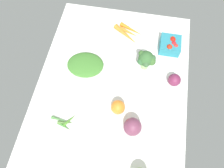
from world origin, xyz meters
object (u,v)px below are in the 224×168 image
Objects in this scene: heirloom_tomato_orange at (118,107)px; carrot_bunch at (128,33)px; broccoli_head at (146,60)px; berry_basket at (170,45)px; red_onion_center at (133,127)px; red_onion_near_basket at (174,80)px; leafy_greens_clump at (85,65)px; okra_pile at (65,122)px.

heirloom_tomato_orange reaches higher than carrot_bunch.
berry_basket is at bearing 140.36° from broccoli_head.
red_onion_center is 34.95cm from broccoli_head.
red_onion_near_basket reaches higher than leafy_greens_clump.
okra_pile is at bearing -20.63° from carrot_bunch.
carrot_bunch is (-57.25, 21.55, 0.56)cm from okra_pile.
heirloom_tomato_orange is at bearing 44.69° from leafy_greens_clump.
red_onion_center reaches higher than okra_pile.
leafy_greens_clump is (-1.60, -46.26, -1.18)cm from red_onion_near_basket.
broccoli_head is at bearing -113.78° from red_onion_near_basket.
red_onion_near_basket is (-30.08, 48.76, 2.40)cm from okra_pile.
broccoli_head is 0.61× the size of leafy_greens_clump.
red_onion_near_basket is at bearing 88.02° from leafy_greens_clump.
red_onion_center is at bearing -3.25° from broccoli_head.
heirloom_tomato_orange is at bearing -20.84° from broccoli_head.
red_onion_center is (-2.13, 31.38, 3.36)cm from okra_pile.
berry_basket is at bearing 164.17° from red_onion_center.
leafy_greens_clump is at bearing -135.67° from red_onion_center.
leafy_greens_clump reaches higher than okra_pile.
red_onion_near_basket is 0.33× the size of leafy_greens_clump.
berry_basket is 24.60cm from carrot_bunch.
broccoli_head is at bearing 30.08° from carrot_bunch.
okra_pile is at bearing -65.57° from heirloom_tomato_orange.
broccoli_head is 28.38cm from heirloom_tomato_orange.
okra_pile is 57.34cm from red_onion_near_basket.
heirloom_tomato_orange is (-10.61, 23.35, 2.63)cm from okra_pile.
red_onion_near_basket is 0.93× the size of heirloom_tomato_orange.
red_onion_center reaches higher than red_onion_near_basket.
okra_pile is at bearing -41.45° from berry_basket.
berry_basket is at bearing 114.64° from leafy_greens_clump.
carrot_bunch is at bearing -169.89° from red_onion_center.
berry_basket is at bearing 138.55° from okra_pile.
berry_basket is 1.59× the size of heirloom_tomato_orange.
berry_basket is 19.17cm from broccoli_head.
okra_pile is at bearing -4.51° from leafy_greens_clump.
red_onion_near_basket is at bearing 9.18° from berry_basket.
okra_pile is 1.84× the size of red_onion_near_basket.
leafy_greens_clump is at bearing 175.49° from okra_pile.
carrot_bunch is (-55.12, -9.83, -2.81)cm from red_onion_center.
leafy_greens_clump is (-29.56, -28.88, -2.14)cm from red_onion_center.
heirloom_tomato_orange is at bearing -52.53° from red_onion_near_basket.
broccoli_head is (14.46, -11.98, 3.88)cm from berry_basket.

